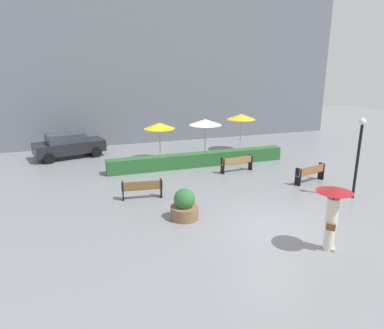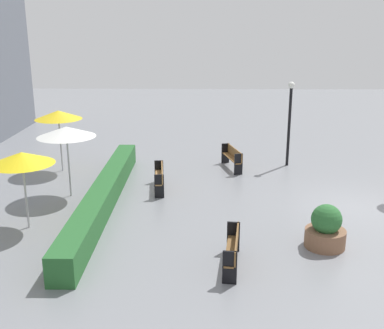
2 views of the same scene
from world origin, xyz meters
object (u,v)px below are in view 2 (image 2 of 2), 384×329
patio_umbrella_yellow (22,158)px  patio_umbrella_white (66,132)px  bench_far_right (233,156)px  planter_pot (326,229)px  lamp_post (290,114)px  bench_back_row (160,176)px  bench_far_left (233,248)px  patio_umbrella_yellow_far (58,115)px

patio_umbrella_yellow → patio_umbrella_white: (2.73, -0.54, 0.16)m
bench_far_right → patio_umbrella_white: size_ratio=0.76×
planter_pot → patio_umbrella_white: size_ratio=0.49×
planter_pot → lamp_post: (7.76, -0.34, 1.70)m
bench_far_right → bench_back_row: size_ratio=0.99×
bench_back_row → planter_pot: (-4.56, -4.85, -0.01)m
bench_far_left → lamp_post: (8.90, -2.90, 1.71)m
planter_pot → patio_umbrella_white: 9.01m
bench_far_left → bench_back_row: bearing=21.8°
bench_far_right → patio_umbrella_yellow: (-6.14, 6.45, 1.61)m
lamp_post → patio_umbrella_yellow: size_ratio=1.53×
bench_far_right → lamp_post: lamp_post is taller
bench_far_left → patio_umbrella_yellow: (2.26, 5.92, 1.64)m
bench_far_left → bench_back_row: size_ratio=0.95×
bench_back_row → patio_umbrella_yellow_far: 5.13m
bench_far_right → planter_pot: bearing=-164.3°
bench_back_row → patio_umbrella_white: patio_umbrella_white is taller
patio_umbrella_white → lamp_post: bearing=-64.7°
patio_umbrella_yellow → bench_far_right: bearing=-46.4°
patio_umbrella_white → bench_far_right: bearing=-60.0°
bench_back_row → patio_umbrella_yellow: 5.26m
planter_pot → patio_umbrella_yellow: (1.11, 8.48, 1.63)m
bench_back_row → planter_pot: size_ratio=1.58×
bench_far_left → bench_far_right: bench_far_right is taller
planter_pot → bench_back_row: bearing=46.8°
bench_far_left → bench_back_row: (5.70, 2.28, 0.02)m
patio_umbrella_yellow_far → lamp_post: bearing=-84.3°
bench_far_left → planter_pot: (1.14, -2.57, 0.01)m
lamp_post → patio_umbrella_yellow: bearing=127.0°
bench_far_right → lamp_post: (0.51, -2.38, 1.69)m
bench_far_right → patio_umbrella_yellow_far: 7.28m
planter_pot → lamp_post: size_ratio=0.34×
bench_far_right → bench_back_row: 3.90m
lamp_post → patio_umbrella_yellow: 11.05m
bench_far_left → bench_back_row: bench_back_row is taller
bench_far_left → patio_umbrella_yellow_far: size_ratio=0.72×
bench_back_row → bench_far_right: bearing=-46.2°
planter_pot → patio_umbrella_yellow: patio_umbrella_yellow is taller
bench_back_row → lamp_post: size_ratio=0.53×
bench_back_row → patio_umbrella_white: (-0.71, 3.10, 1.78)m
bench_back_row → patio_umbrella_yellow_far: size_ratio=0.76×
bench_far_left → bench_far_right: size_ratio=0.97×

